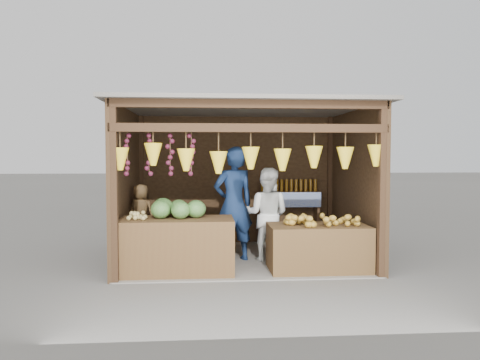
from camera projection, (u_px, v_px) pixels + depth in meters
name	position (u px, v px, depth m)	size (l,w,h in m)	color
ground	(243.00, 259.00, 8.20)	(80.00, 80.00, 0.00)	#514F49
stall_structure	(241.00, 164.00, 8.07)	(4.30, 3.30, 2.66)	slate
back_shelf	(289.00, 201.00, 9.52)	(1.25, 0.32, 1.32)	#382314
counter_left	(177.00, 246.00, 7.14)	(1.73, 0.85, 0.85)	#4E2E1A
counter_right	(318.00, 248.00, 7.32)	(1.54, 0.85, 0.72)	#452E17
stool	(141.00, 250.00, 8.11)	(0.35, 0.35, 0.33)	black
man_standing	(234.00, 204.00, 7.93)	(0.71, 0.47, 1.96)	#13264A
woman_standing	(267.00, 214.00, 8.01)	(0.78, 0.61, 1.60)	white
vendor_seated	(141.00, 213.00, 8.08)	(0.48, 0.32, 0.99)	brown
melon_pile	(177.00, 208.00, 7.18)	(1.00, 0.50, 0.32)	#124315
tanfruit_pile	(138.00, 215.00, 7.00)	(0.34, 0.40, 0.13)	#9C9248
mango_pile	(319.00, 218.00, 7.23)	(1.40, 0.64, 0.22)	#C8561A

